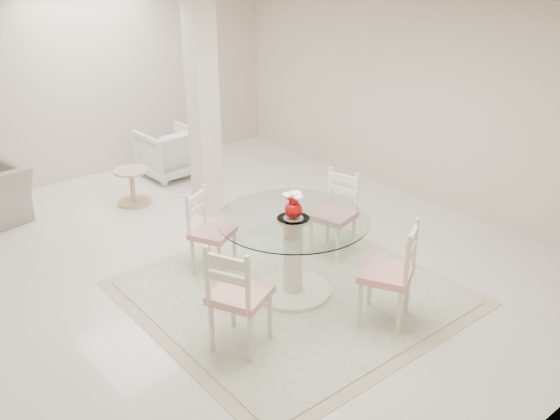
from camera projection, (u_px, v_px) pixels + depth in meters
ground at (234, 257)px, 6.65m from camera, size 7.00×7.00×0.00m
room_shell at (228, 93)px, 5.89m from camera, size 6.02×7.02×2.71m
column at (203, 109)px, 7.30m from camera, size 0.30×0.30×2.70m
area_rug at (293, 293)px, 5.95m from camera, size 2.90×2.90×0.02m
dining_table at (293, 256)px, 5.78m from camera, size 1.46×1.46×0.84m
red_vase at (294, 205)px, 5.56m from camera, size 0.20×0.19×0.26m
dining_chair_east at (337, 208)px, 6.54m from camera, size 0.51×0.51×1.05m
dining_chair_north at (207, 225)px, 6.19m from camera, size 0.54×0.54×1.00m
dining_chair_west at (236, 290)px, 4.90m from camera, size 0.60×0.60×1.13m
dining_chair_south at (395, 267)px, 5.27m from camera, size 0.60×0.60×1.10m
armchair_white at (169, 152)px, 8.86m from camera, size 0.81×0.83×0.73m
side_table at (133, 188)px, 7.95m from camera, size 0.46×0.46×0.48m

